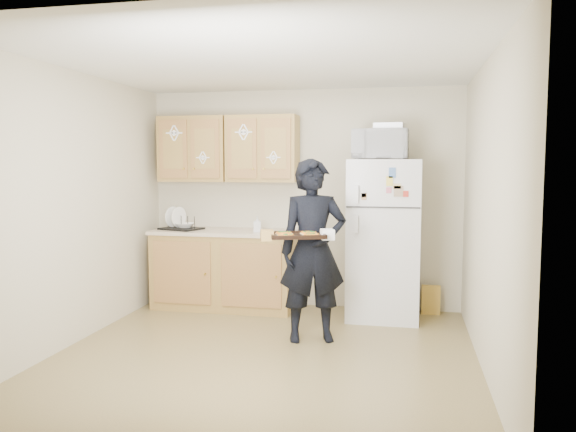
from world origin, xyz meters
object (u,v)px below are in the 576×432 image
(baking_tray, at_px, (297,236))
(person, at_px, (313,251))
(refrigerator, at_px, (384,239))
(dish_rack, at_px, (181,222))
(microwave, at_px, (380,144))

(baking_tray, bearing_deg, person, 53.66)
(refrigerator, distance_m, dish_rack, 2.32)
(dish_rack, bearing_deg, baking_tray, -37.70)
(person, bearing_deg, refrigerator, 38.70)
(person, height_order, baking_tray, person)
(refrigerator, bearing_deg, dish_rack, 179.48)
(person, relative_size, microwave, 2.99)
(refrigerator, relative_size, dish_rack, 3.87)
(microwave, relative_size, dish_rack, 1.30)
(baking_tray, bearing_deg, microwave, 42.54)
(baking_tray, distance_m, dish_rack, 2.03)
(baking_tray, relative_size, dish_rack, 1.08)
(person, relative_size, dish_rack, 3.87)
(microwave, bearing_deg, dish_rack, -179.51)
(refrigerator, bearing_deg, baking_tray, -119.99)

